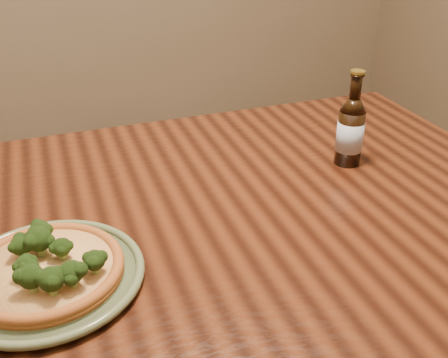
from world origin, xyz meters
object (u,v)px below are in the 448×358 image
object	(u,v)px
plate	(47,277)
pizza	(46,268)
beer_bottle	(350,130)
table	(145,263)

from	to	relation	value
plate	pizza	xyz separation A→B (m)	(0.00, -0.00, 0.02)
plate	pizza	bearing A→B (deg)	-59.95
plate	pizza	world-z (taller)	pizza
pizza	beer_bottle	size ratio (longest dim) A/B	1.13
pizza	table	bearing A→B (deg)	34.69
beer_bottle	plate	bearing A→B (deg)	-147.49
pizza	beer_bottle	bearing A→B (deg)	16.89
table	pizza	xyz separation A→B (m)	(-0.17, -0.12, 0.12)
table	beer_bottle	xyz separation A→B (m)	(0.47, 0.08, 0.17)
pizza	plate	bearing A→B (deg)	120.05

